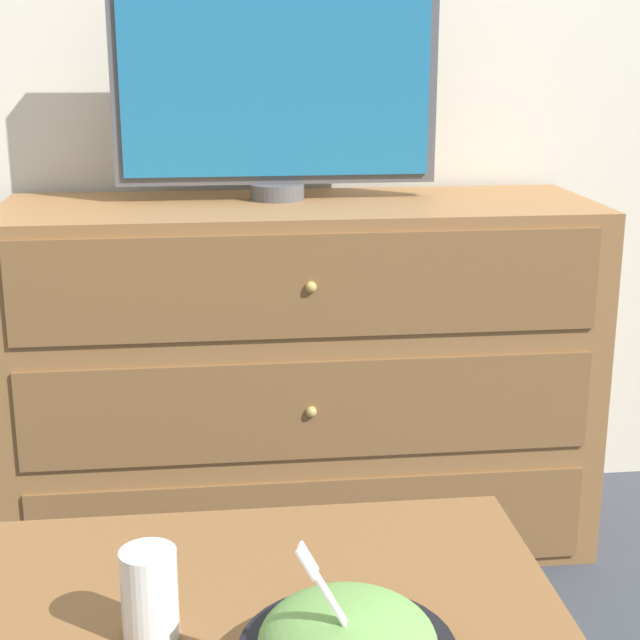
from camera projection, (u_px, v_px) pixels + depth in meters
name	position (u px, v px, depth m)	size (l,w,h in m)	color
ground_plane	(317.00, 487.00, 2.66)	(12.00, 12.00, 0.00)	#383D47
dresser	(301.00, 377.00, 2.29)	(1.33, 0.46, 0.82)	olive
tv	(276.00, 88.00, 2.17)	(0.72, 0.12, 0.47)	#515156
drink_cup	(150.00, 599.00, 1.14)	(0.07, 0.07, 0.11)	white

